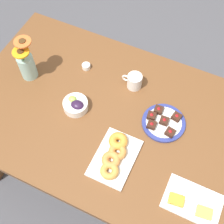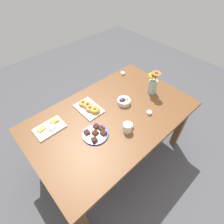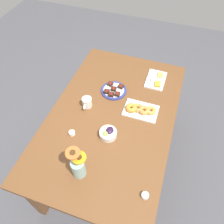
{
  "view_description": "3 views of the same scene",
  "coord_description": "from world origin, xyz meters",
  "px_view_note": "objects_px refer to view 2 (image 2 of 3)",
  "views": [
    {
      "loc": [
        -0.35,
        0.75,
        2.17
      ],
      "look_at": [
        0.0,
        0.0,
        0.78
      ],
      "focal_mm": 50.0,
      "sensor_mm": 36.0,
      "label": 1
    },
    {
      "loc": [
        -0.77,
        -0.83,
        1.98
      ],
      "look_at": [
        0.0,
        0.0,
        0.78
      ],
      "focal_mm": 28.0,
      "sensor_mm": 36.0,
      "label": 2
    },
    {
      "loc": [
        1.04,
        0.35,
        2.15
      ],
      "look_at": [
        0.0,
        0.0,
        0.78
      ],
      "focal_mm": 35.0,
      "sensor_mm": 36.0,
      "label": 3
    }
  ],
  "objects_px": {
    "coffee_mug": "(128,127)",
    "jam_cup_berry": "(123,73)",
    "grape_bowl": "(124,101)",
    "dessert_plate": "(96,134)",
    "cheese_platter": "(50,127)",
    "dining_table": "(112,121)",
    "flower_vase": "(153,86)",
    "jam_cup_honey": "(149,113)",
    "croissant_platter": "(89,107)"
  },
  "relations": [
    {
      "from": "croissant_platter",
      "to": "jam_cup_honey",
      "type": "height_order",
      "value": "croissant_platter"
    },
    {
      "from": "dining_table",
      "to": "dessert_plate",
      "type": "xyz_separation_m",
      "value": [
        -0.26,
        -0.07,
        0.1
      ]
    },
    {
      "from": "grape_bowl",
      "to": "croissant_platter",
      "type": "relative_size",
      "value": 0.47
    },
    {
      "from": "dining_table",
      "to": "grape_bowl",
      "type": "height_order",
      "value": "grape_bowl"
    },
    {
      "from": "croissant_platter",
      "to": "coffee_mug",
      "type": "bearing_deg",
      "value": -79.03
    },
    {
      "from": "dessert_plate",
      "to": "dining_table",
      "type": "bearing_deg",
      "value": 15.68
    },
    {
      "from": "coffee_mug",
      "to": "dessert_plate",
      "type": "relative_size",
      "value": 0.51
    },
    {
      "from": "jam_cup_honey",
      "to": "jam_cup_berry",
      "type": "height_order",
      "value": "same"
    },
    {
      "from": "flower_vase",
      "to": "grape_bowl",
      "type": "bearing_deg",
      "value": 166.47
    },
    {
      "from": "dining_table",
      "to": "flower_vase",
      "type": "xyz_separation_m",
      "value": [
        0.54,
        -0.05,
        0.18
      ]
    },
    {
      "from": "coffee_mug",
      "to": "grape_bowl",
      "type": "relative_size",
      "value": 0.87
    },
    {
      "from": "grape_bowl",
      "to": "jam_cup_honey",
      "type": "height_order",
      "value": "grape_bowl"
    },
    {
      "from": "coffee_mug",
      "to": "cheese_platter",
      "type": "height_order",
      "value": "coffee_mug"
    },
    {
      "from": "grape_bowl",
      "to": "jam_cup_honey",
      "type": "distance_m",
      "value": 0.28
    },
    {
      "from": "flower_vase",
      "to": "dining_table",
      "type": "bearing_deg",
      "value": 175.11
    },
    {
      "from": "dessert_plate",
      "to": "coffee_mug",
      "type": "bearing_deg",
      "value": -33.89
    },
    {
      "from": "coffee_mug",
      "to": "grape_bowl",
      "type": "bearing_deg",
      "value": 50.08
    },
    {
      "from": "grape_bowl",
      "to": "dessert_plate",
      "type": "height_order",
      "value": "grape_bowl"
    },
    {
      "from": "coffee_mug",
      "to": "croissant_platter",
      "type": "distance_m",
      "value": 0.45
    },
    {
      "from": "coffee_mug",
      "to": "jam_cup_berry",
      "type": "xyz_separation_m",
      "value": [
        0.58,
        0.64,
        -0.03
      ]
    },
    {
      "from": "dining_table",
      "to": "jam_cup_honey",
      "type": "bearing_deg",
      "value": -39.94
    },
    {
      "from": "coffee_mug",
      "to": "dessert_plate",
      "type": "bearing_deg",
      "value": 146.11
    },
    {
      "from": "dining_table",
      "to": "cheese_platter",
      "type": "height_order",
      "value": "cheese_platter"
    },
    {
      "from": "dining_table",
      "to": "coffee_mug",
      "type": "bearing_deg",
      "value": -96.78
    },
    {
      "from": "cheese_platter",
      "to": "dessert_plate",
      "type": "xyz_separation_m",
      "value": [
        0.26,
        -0.33,
        0.0
      ]
    },
    {
      "from": "grape_bowl",
      "to": "flower_vase",
      "type": "xyz_separation_m",
      "value": [
        0.34,
        -0.08,
        0.06
      ]
    },
    {
      "from": "dining_table",
      "to": "grape_bowl",
      "type": "relative_size",
      "value": 12.02
    },
    {
      "from": "croissant_platter",
      "to": "dining_table",
      "type": "bearing_deg",
      "value": -61.78
    },
    {
      "from": "dessert_plate",
      "to": "flower_vase",
      "type": "distance_m",
      "value": 0.81
    },
    {
      "from": "cheese_platter",
      "to": "coffee_mug",
      "type": "bearing_deg",
      "value": -44.69
    },
    {
      "from": "coffee_mug",
      "to": "jam_cup_berry",
      "type": "bearing_deg",
      "value": 47.78
    },
    {
      "from": "cheese_platter",
      "to": "jam_cup_honey",
      "type": "xyz_separation_m",
      "value": [
        0.8,
        -0.49,
        0.0
      ]
    },
    {
      "from": "jam_cup_honey",
      "to": "dessert_plate",
      "type": "height_order",
      "value": "dessert_plate"
    },
    {
      "from": "cheese_platter",
      "to": "croissant_platter",
      "type": "xyz_separation_m",
      "value": [
        0.41,
        -0.05,
        0.01
      ]
    },
    {
      "from": "cheese_platter",
      "to": "croissant_platter",
      "type": "height_order",
      "value": "croissant_platter"
    },
    {
      "from": "cheese_platter",
      "to": "croissant_platter",
      "type": "relative_size",
      "value": 0.91
    },
    {
      "from": "jam_cup_honey",
      "to": "jam_cup_berry",
      "type": "xyz_separation_m",
      "value": [
        0.28,
        0.64,
        0.0
      ]
    },
    {
      "from": "jam_cup_honey",
      "to": "cheese_platter",
      "type": "bearing_deg",
      "value": 148.47
    },
    {
      "from": "coffee_mug",
      "to": "cheese_platter",
      "type": "relative_size",
      "value": 0.45
    },
    {
      "from": "cheese_platter",
      "to": "jam_cup_berry",
      "type": "xyz_separation_m",
      "value": [
        1.07,
        0.15,
        0.0
      ]
    },
    {
      "from": "grape_bowl",
      "to": "jam_cup_berry",
      "type": "bearing_deg",
      "value": 46.22
    },
    {
      "from": "cheese_platter",
      "to": "dessert_plate",
      "type": "bearing_deg",
      "value": -51.86
    },
    {
      "from": "croissant_platter",
      "to": "flower_vase",
      "type": "xyz_separation_m",
      "value": [
        0.65,
        -0.26,
        0.07
      ]
    },
    {
      "from": "jam_cup_honey",
      "to": "flower_vase",
      "type": "relative_size",
      "value": 0.18
    },
    {
      "from": "coffee_mug",
      "to": "jam_cup_honey",
      "type": "distance_m",
      "value": 0.3
    },
    {
      "from": "dining_table",
      "to": "flower_vase",
      "type": "distance_m",
      "value": 0.57
    },
    {
      "from": "jam_cup_berry",
      "to": "dessert_plate",
      "type": "relative_size",
      "value": 0.21
    },
    {
      "from": "croissant_platter",
      "to": "flower_vase",
      "type": "height_order",
      "value": "flower_vase"
    },
    {
      "from": "croissant_platter",
      "to": "dessert_plate",
      "type": "bearing_deg",
      "value": -117.63
    },
    {
      "from": "jam_cup_berry",
      "to": "flower_vase",
      "type": "height_order",
      "value": "flower_vase"
    }
  ]
}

